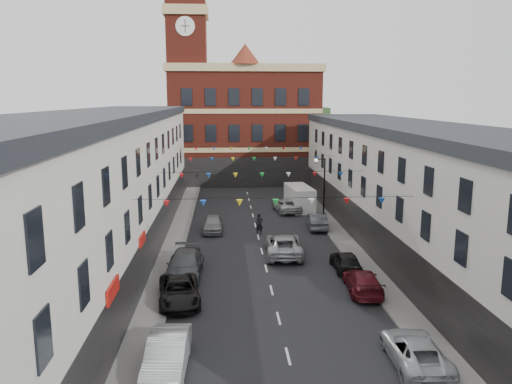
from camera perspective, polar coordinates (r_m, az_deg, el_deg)
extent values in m
plane|color=black|center=(35.00, 1.16, -8.73)|extent=(160.00, 160.00, 0.00)
cube|color=#605E5B|center=(36.99, -9.91, -7.70)|extent=(1.80, 64.00, 0.15)
cube|color=#605E5B|center=(38.02, 11.41, -7.24)|extent=(1.80, 64.00, 0.15)
cube|color=silver|center=(35.69, -18.18, -0.57)|extent=(8.00, 56.00, 10.00)
cube|color=black|center=(35.10, -18.69, 8.03)|extent=(8.40, 56.00, 0.70)
cube|color=black|center=(35.69, -11.53, -5.87)|extent=(0.12, 56.00, 3.20)
cube|color=beige|center=(37.59, 19.29, -0.87)|extent=(8.00, 56.00, 9.00)
cube|color=black|center=(36.98, 19.75, 6.52)|extent=(8.40, 56.00, 0.70)
cube|color=black|center=(36.89, 13.18, -5.39)|extent=(0.12, 56.00, 3.20)
cube|color=maroon|center=(71.08, -1.39, 7.33)|extent=(20.00, 12.00, 15.00)
cube|color=tan|center=(71.06, -1.42, 13.78)|extent=(20.60, 12.60, 1.00)
cone|color=maroon|center=(66.20, -1.25, 15.49)|extent=(4.00, 4.00, 2.60)
cube|color=maroon|center=(68.06, -7.75, 10.88)|extent=(5.00, 5.00, 24.00)
cube|color=tan|center=(68.93, -7.98, 19.64)|extent=(5.60, 5.60, 1.20)
cylinder|color=white|center=(66.12, -8.10, 18.27)|extent=(2.40, 0.12, 2.40)
cube|color=#2C5226|center=(95.14, -4.39, 6.63)|extent=(40.00, 14.00, 10.00)
cylinder|color=black|center=(48.64, 7.80, 0.35)|extent=(0.14, 0.14, 6.00)
cylinder|color=black|center=(48.14, 7.42, 3.74)|extent=(0.90, 0.10, 0.10)
sphere|color=beige|center=(48.06, 6.89, 3.62)|extent=(0.36, 0.36, 0.36)
imported|color=#B0B4B8|center=(22.81, -10.12, -17.86)|extent=(1.82, 4.85, 1.58)
imported|color=black|center=(29.64, -8.78, -11.11)|extent=(2.85, 5.19, 1.38)
imported|color=#383B3E|center=(33.59, -8.14, -8.24)|extent=(2.46, 5.64, 1.62)
imported|color=gray|center=(44.29, -4.94, -3.63)|extent=(1.76, 4.27, 1.45)
imported|color=#AAAEB3|center=(24.12, 17.72, -16.89)|extent=(2.40, 4.89, 1.34)
imported|color=#571119|center=(31.43, 12.09, -9.96)|extent=(2.23, 4.81, 1.36)
imported|color=black|center=(34.88, 10.22, -7.79)|extent=(1.63, 4.04, 1.38)
imported|color=#43464A|center=(45.49, 6.99, -3.29)|extent=(1.82, 4.45, 1.43)
imported|color=#AEAFB3|center=(51.97, 3.51, -1.52)|extent=(2.88, 5.17, 1.37)
imported|color=#9EA0A5|center=(37.70, 3.20, -6.04)|extent=(3.01, 5.93, 1.60)
cube|color=silver|center=(53.02, 4.97, -0.68)|extent=(2.69, 5.79, 2.48)
imported|color=black|center=(43.22, 0.39, -3.69)|extent=(0.72, 0.53, 1.83)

